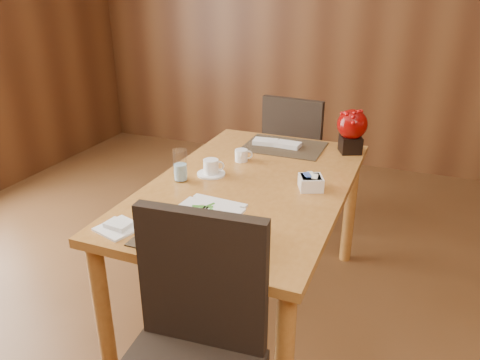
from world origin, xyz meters
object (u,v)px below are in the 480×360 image
at_px(creamer_jug, 241,155).
at_px(near_chair, 190,348).
at_px(coffee_cup, 211,168).
at_px(far_chair, 296,152).
at_px(water_glass, 180,165).
at_px(berry_decor, 352,128).
at_px(soup_setting, 206,224).
at_px(bread_plate, 119,228).
at_px(sugar_caddy, 311,183).
at_px(dining_table, 250,201).

xyz_separation_m(creamer_jug, near_chair, (0.28, -1.16, -0.22)).
xyz_separation_m(coffee_cup, far_chair, (0.15, 1.07, -0.26)).
relative_size(water_glass, far_chair, 0.17).
xyz_separation_m(creamer_jug, berry_decor, (0.52, 0.35, 0.11)).
distance_m(soup_setting, bread_plate, 0.36).
height_order(sugar_caddy, berry_decor, berry_decor).
distance_m(water_glass, far_chair, 1.26).
bearing_deg(near_chair, berry_decor, 76.72).
xyz_separation_m(soup_setting, coffee_cup, (-0.24, 0.56, -0.02)).
bearing_deg(sugar_caddy, near_chair, -99.08).
bearing_deg(creamer_jug, water_glass, -140.22).
xyz_separation_m(creamer_jug, sugar_caddy, (0.43, -0.22, -0.00)).
xyz_separation_m(soup_setting, creamer_jug, (-0.17, 0.79, -0.02)).
distance_m(creamer_jug, berry_decor, 0.63).
xyz_separation_m(sugar_caddy, near_chair, (-0.15, -0.94, -0.22)).
bearing_deg(near_chair, dining_table, 93.95).
bearing_deg(sugar_caddy, dining_table, -173.51).
height_order(coffee_cup, water_glass, water_glass).
relative_size(dining_table, water_glass, 9.62).
distance_m(dining_table, water_glass, 0.38).
xyz_separation_m(dining_table, sugar_caddy, (0.28, 0.03, 0.13)).
bearing_deg(water_glass, near_chair, -60.39).
distance_m(creamer_jug, bread_plate, 0.88).
height_order(coffee_cup, bread_plate, coffee_cup).
distance_m(water_glass, berry_decor, 0.99).
distance_m(coffee_cup, sugar_caddy, 0.50).
bearing_deg(coffee_cup, creamer_jug, 73.68).
bearing_deg(far_chair, water_glass, 83.35).
xyz_separation_m(coffee_cup, water_glass, (-0.11, -0.12, 0.04)).
bearing_deg(water_glass, sugar_caddy, 12.57).
bearing_deg(water_glass, creamer_jug, 63.80).
height_order(dining_table, water_glass, water_glass).
xyz_separation_m(dining_table, berry_decor, (0.37, 0.60, 0.24)).
height_order(creamer_jug, bread_plate, creamer_jug).
xyz_separation_m(sugar_caddy, berry_decor, (0.08, 0.57, 0.11)).
distance_m(soup_setting, creamer_jug, 0.81).
height_order(soup_setting, bread_plate, soup_setting).
bearing_deg(soup_setting, coffee_cup, 117.69).
relative_size(dining_table, near_chair, 1.51).
bearing_deg(soup_setting, near_chair, -69.32).
height_order(water_glass, far_chair, far_chair).
height_order(sugar_caddy, bread_plate, sugar_caddy).
relative_size(water_glass, bread_plate, 1.07).
bearing_deg(near_chair, water_glass, 115.12).
relative_size(sugar_caddy, near_chair, 0.11).
bearing_deg(near_chair, soup_setting, 102.03).
bearing_deg(far_chair, soup_setting, 98.72).
height_order(soup_setting, far_chair, far_chair).
bearing_deg(far_chair, dining_table, 98.90).
relative_size(soup_setting, coffee_cup, 2.00).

